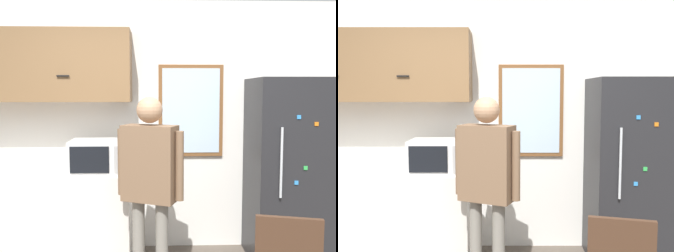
% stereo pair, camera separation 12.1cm
% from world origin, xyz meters
% --- Properties ---
extents(back_wall, '(6.00, 0.06, 2.70)m').
position_xyz_m(back_wall, '(0.00, 1.97, 1.35)').
color(back_wall, white).
rests_on(back_wall, ground_plane).
extents(counter, '(1.99, 0.64, 0.93)m').
position_xyz_m(counter, '(-1.21, 1.62, 0.47)').
color(counter, silver).
rests_on(counter, ground_plane).
extents(upper_cabinets, '(1.99, 0.39, 0.73)m').
position_xyz_m(upper_cabinets, '(-1.21, 1.76, 1.99)').
color(upper_cabinets, olive).
extents(microwave, '(0.52, 0.41, 0.32)m').
position_xyz_m(microwave, '(-0.53, 1.55, 1.09)').
color(microwave, white).
rests_on(microwave, counter).
extents(person, '(0.57, 0.38, 1.68)m').
position_xyz_m(person, '(-0.01, 1.04, 1.03)').
color(person, gray).
rests_on(person, ground_plane).
extents(refrigerator, '(0.80, 0.74, 1.86)m').
position_xyz_m(refrigerator, '(1.41, 1.58, 0.93)').
color(refrigerator, '#232326').
rests_on(refrigerator, ground_plane).
extents(window, '(0.70, 0.05, 0.99)m').
position_xyz_m(window, '(0.42, 1.93, 1.52)').
color(window, brown).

